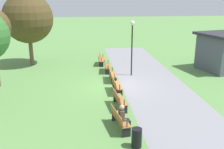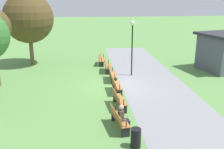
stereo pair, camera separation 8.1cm
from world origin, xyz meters
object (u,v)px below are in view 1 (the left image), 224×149
Objects in this scene: bench_3 at (116,85)px; bench_5 at (119,119)px; kiosk at (222,52)px; person_seated at (124,117)px; tree_2 at (28,18)px; bench_1 at (107,66)px; bench_4 at (119,99)px; lamp_post at (132,38)px; trash_bin at (137,138)px; bench_2 at (112,74)px; bench_0 at (101,59)px.

bench_5 is (4.53, -0.43, 0.00)m from bench_3.
bench_3 is 9.78m from kiosk.
tree_2 is at bearing -162.28° from person_seated.
bench_1 and bench_4 have the same top height.
lamp_post is (3.99, 7.96, -1.14)m from tree_2.
tree_2 reaches higher than trash_bin.
bench_4 is at bearing 0.01° from bench_2.
bench_1 is 10.62m from trash_bin.
bench_5 is at bearing -7.29° from bench_3.
bench_3 is 2.18× the size of trash_bin.
bench_4 is (4.55, -0.14, 0.00)m from bench_2.
lamp_post is (1.14, 1.73, 2.34)m from bench_1.
bench_0 and bench_5 have the same top height.
kiosk is at bearing 82.21° from bench_0.
bench_4 is at bearing 10.95° from bench_0.
person_seated reaches higher than bench_5.
bench_2 is 1.00× the size of bench_3.
bench_2 is 8.89m from tree_2.
bench_0 is 2.28m from bench_1.
bench_3 is (2.28, 0.00, 0.00)m from bench_2.
bench_0 is 1.01× the size of bench_1.
tree_2 is 15.34m from trash_bin.
bench_5 is 1.47× the size of person_seated.
trash_bin is at bearing -1.50° from bench_3.
tree_2 is (-7.40, -6.37, 3.48)m from bench_3.
bench_1 is (2.26, 0.29, 0.00)m from bench_0.
bench_2 is 2.28m from bench_3.
trash_bin is at bearing 2.06° from bench_2.
bench_5 is 1.61m from trash_bin.
lamp_post is (-3.41, 1.59, 2.34)m from bench_3.
tree_2 is 15.82m from kiosk.
kiosk is (-1.69, 8.88, 1.04)m from bench_2.
lamp_post is (3.40, 2.02, 2.34)m from bench_0.
bench_1 is 1.01× the size of bench_3.
bench_2 is at bearing 9.12° from bench_1.
tree_2 reaches higher than bench_2.
bench_5 is at bearing 9.13° from bench_0.
bench_3 is at bearing 7.30° from bench_1.
bench_4 reaches higher than trash_bin.
tree_2 is (-12.06, -6.11, 3.31)m from person_seated.
kiosk is at bearing 91.83° from bench_1.
person_seated is (11.47, 0.17, 0.17)m from bench_0.
bench_1 is 9.21m from person_seated.
bench_2 is at bearing 172.70° from bench_4.
person_seated is at bearing -8.42° from bench_4.
person_seated is at bearing 41.73° from bench_5.
bench_2 is at bearing -93.48° from kiosk.
kiosk is at bearing 138.62° from trash_bin.
bench_1 reaches higher than trash_bin.
person_seated reaches higher than bench_4.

